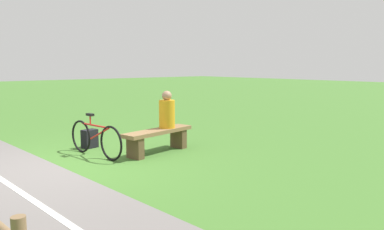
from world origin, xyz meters
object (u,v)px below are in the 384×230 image
person_seated (167,112)px  bicycle (95,139)px  backpack (89,139)px  bench (158,137)px

person_seated → bicycle: bearing=-30.1°
backpack → person_seated: bearing=130.4°
bench → person_seated: bearing=-180.0°
bench → person_seated: 0.59m
person_seated → backpack: 1.93m
bicycle → backpack: size_ratio=4.23×
person_seated → bicycle: person_seated is taller
person_seated → backpack: size_ratio=1.94×
bench → bicycle: bearing=-36.3°
bench → backpack: bench is taller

